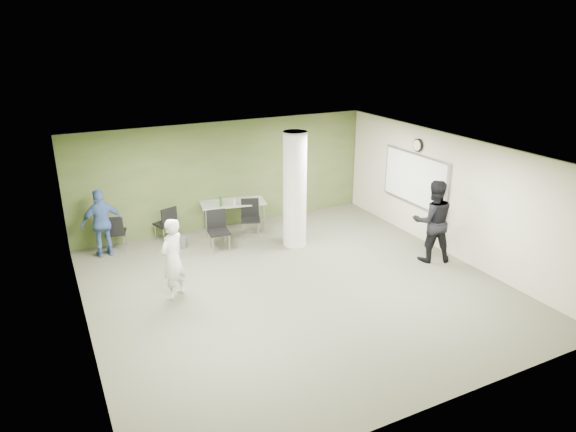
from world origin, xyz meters
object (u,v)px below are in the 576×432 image
woman_white (172,259)px  man_blue (102,223)px  man_black (433,221)px  folding_table (233,204)px  chair_back_left (115,230)px

woman_white → man_blue: (-0.94, 2.66, -0.01)m
woman_white → man_black: 5.74m
folding_table → woman_white: (-2.30, -2.80, 0.08)m
man_black → man_blue: size_ratio=1.18×
folding_table → man_blue: (-3.24, -0.14, 0.07)m
chair_back_left → man_blue: 0.44m
man_blue → folding_table: bearing=177.8°
man_black → chair_back_left: bearing=-8.2°
man_black → man_blue: (-6.61, 3.57, -0.14)m
folding_table → woman_white: 3.62m
folding_table → chair_back_left: folding_table is taller
woman_white → man_blue: 2.82m
folding_table → man_blue: size_ratio=1.09×
folding_table → woman_white: bearing=-119.1°
woman_white → folding_table: bearing=-165.7°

